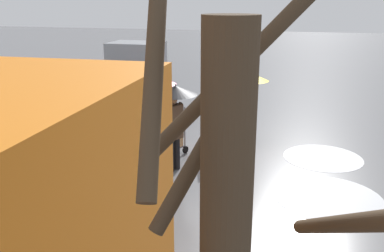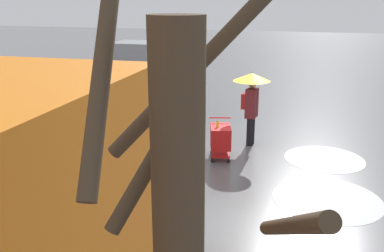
{
  "view_description": "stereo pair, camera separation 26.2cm",
  "coord_description": "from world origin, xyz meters",
  "px_view_note": "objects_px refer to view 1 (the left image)",
  "views": [
    {
      "loc": [
        -2.26,
        11.08,
        4.1
      ],
      "look_at": [
        0.3,
        1.32,
        1.05
      ],
      "focal_mm": 39.72,
      "sensor_mm": 36.0,
      "label": 1
    },
    {
      "loc": [
        -2.51,
        11.01,
        4.1
      ],
      "look_at": [
        0.3,
        1.32,
        1.05
      ],
      "focal_mm": 39.72,
      "sensor_mm": 36.0,
      "label": 2
    }
  ],
  "objects_px": {
    "cargo_van_parked_right": "(119,91)",
    "pedestrian_pink_side": "(250,92)",
    "shopping_cart_vendor": "(220,138)",
    "hand_dolly_boxes": "(172,135)",
    "pedestrian_white_side": "(156,95)",
    "pedestrian_black_side": "(175,108)"
  },
  "relations": [
    {
      "from": "cargo_van_parked_right",
      "to": "shopping_cart_vendor",
      "type": "height_order",
      "value": "cargo_van_parked_right"
    },
    {
      "from": "cargo_van_parked_right",
      "to": "hand_dolly_boxes",
      "type": "height_order",
      "value": "cargo_van_parked_right"
    },
    {
      "from": "cargo_van_parked_right",
      "to": "pedestrian_white_side",
      "type": "bearing_deg",
      "value": 135.36
    },
    {
      "from": "cargo_van_parked_right",
      "to": "shopping_cart_vendor",
      "type": "distance_m",
      "value": 4.34
    },
    {
      "from": "hand_dolly_boxes",
      "to": "pedestrian_white_side",
      "type": "relative_size",
      "value": 0.61
    },
    {
      "from": "cargo_van_parked_right",
      "to": "shopping_cart_vendor",
      "type": "relative_size",
      "value": 5.13
    },
    {
      "from": "hand_dolly_boxes",
      "to": "pedestrian_white_side",
      "type": "xyz_separation_m",
      "value": [
        0.49,
        -0.19,
        1.02
      ]
    },
    {
      "from": "pedestrian_pink_side",
      "to": "pedestrian_white_side",
      "type": "distance_m",
      "value": 2.65
    },
    {
      "from": "cargo_van_parked_right",
      "to": "hand_dolly_boxes",
      "type": "distance_m",
      "value": 3.3
    },
    {
      "from": "shopping_cart_vendor",
      "to": "pedestrian_pink_side",
      "type": "xyz_separation_m",
      "value": [
        -0.59,
        -1.29,
        1.0
      ]
    },
    {
      "from": "pedestrian_white_side",
      "to": "pedestrian_black_side",
      "type": "bearing_deg",
      "value": 126.83
    },
    {
      "from": "shopping_cart_vendor",
      "to": "pedestrian_white_side",
      "type": "distance_m",
      "value": 2.07
    },
    {
      "from": "pedestrian_pink_side",
      "to": "pedestrian_white_side",
      "type": "xyz_separation_m",
      "value": [
        2.39,
        1.15,
        0.01
      ]
    },
    {
      "from": "pedestrian_black_side",
      "to": "pedestrian_white_side",
      "type": "distance_m",
      "value": 1.47
    },
    {
      "from": "cargo_van_parked_right",
      "to": "shopping_cart_vendor",
      "type": "xyz_separation_m",
      "value": [
        -3.76,
        2.08,
        -0.61
      ]
    },
    {
      "from": "hand_dolly_boxes",
      "to": "pedestrian_black_side",
      "type": "height_order",
      "value": "pedestrian_black_side"
    },
    {
      "from": "cargo_van_parked_right",
      "to": "pedestrian_white_side",
      "type": "height_order",
      "value": "cargo_van_parked_right"
    },
    {
      "from": "hand_dolly_boxes",
      "to": "shopping_cart_vendor",
      "type": "bearing_deg",
      "value": -177.79
    },
    {
      "from": "shopping_cart_vendor",
      "to": "pedestrian_black_side",
      "type": "relative_size",
      "value": 0.49
    },
    {
      "from": "cargo_van_parked_right",
      "to": "pedestrian_pink_side",
      "type": "distance_m",
      "value": 4.44
    },
    {
      "from": "hand_dolly_boxes",
      "to": "pedestrian_pink_side",
      "type": "relative_size",
      "value": 0.61
    },
    {
      "from": "cargo_van_parked_right",
      "to": "pedestrian_white_side",
      "type": "xyz_separation_m",
      "value": [
        -1.96,
        1.94,
        0.41
      ]
    }
  ]
}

